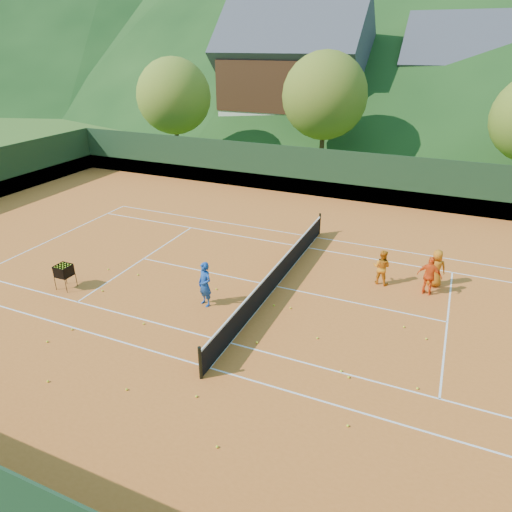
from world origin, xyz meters
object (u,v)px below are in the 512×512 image
at_px(student_c, 436,268).
at_px(chalet_mid, 471,88).
at_px(coach, 205,284).
at_px(student_b, 430,276).
at_px(tennis_net, 276,275).
at_px(ball_hopper, 64,271).
at_px(chalet_left, 294,78).
at_px(student_a, 381,267).

height_order(student_c, chalet_mid, chalet_mid).
xyz_separation_m(coach, student_c, (7.61, 4.95, -0.09)).
height_order(student_b, tennis_net, student_b).
xyz_separation_m(ball_hopper, chalet_left, (-2.45, 33.44, 4.88)).
bearing_deg(tennis_net, chalet_mid, 79.99).
distance_m(coach, chalet_left, 33.69).
xyz_separation_m(tennis_net, chalet_left, (-10.00, 30.00, 5.13)).
relative_size(student_a, student_b, 0.93).
bearing_deg(chalet_left, student_b, -61.14).
bearing_deg(student_b, chalet_left, -54.37).
distance_m(ball_hopper, chalet_left, 33.89).
bearing_deg(chalet_mid, chalet_left, -165.96).
bearing_deg(coach, tennis_net, 74.80).
bearing_deg(chalet_left, ball_hopper, -85.81).
xyz_separation_m(coach, ball_hopper, (-5.67, -1.10, -0.11)).
bearing_deg(chalet_mid, student_c, -90.51).
bearing_deg(student_b, coach, 35.81).
distance_m(coach, ball_hopper, 5.78).
relative_size(student_c, tennis_net, 0.13).
bearing_deg(chalet_mid, coach, -102.24).
relative_size(coach, student_a, 1.18).
relative_size(student_a, chalet_mid, 0.11).
bearing_deg(student_b, student_a, 2.21).
height_order(student_a, student_c, student_c).
distance_m(coach, student_c, 9.07).
bearing_deg(student_a, coach, 44.71).
relative_size(chalet_left, chalet_mid, 1.09).
height_order(student_c, ball_hopper, student_c).
bearing_deg(student_b, chalet_mid, -84.02).
height_order(ball_hopper, chalet_left, chalet_left).
height_order(ball_hopper, chalet_mid, chalet_mid).
bearing_deg(tennis_net, student_a, 27.32).
bearing_deg(coach, student_b, 52.61).
xyz_separation_m(student_c, chalet_left, (-15.72, 27.40, 4.86)).
relative_size(ball_hopper, chalet_left, 0.07).
relative_size(student_b, chalet_left, 0.11).
height_order(student_b, student_c, student_b).
distance_m(student_a, student_c, 2.10).
xyz_separation_m(student_b, ball_hopper, (-13.10, -5.23, -0.04)).
bearing_deg(tennis_net, student_b, 17.81).
xyz_separation_m(student_a, tennis_net, (-3.73, -1.93, -0.22)).
bearing_deg(coach, student_a, 60.84).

